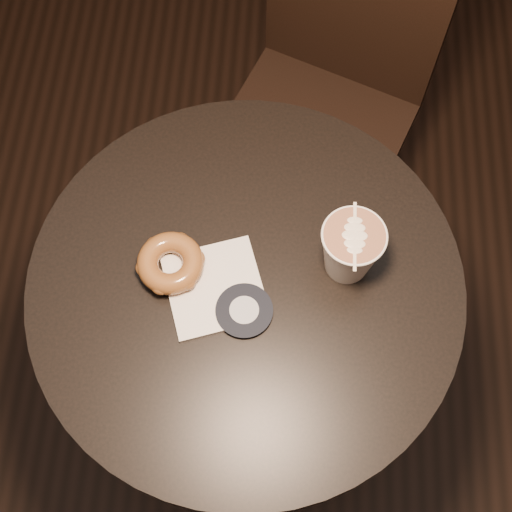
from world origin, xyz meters
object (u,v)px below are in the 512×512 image
object	(u,v)px
cafe_table	(247,322)
latte_cup	(350,250)
pastry_bag	(215,288)
chair	(334,73)
doughnut	(170,263)

from	to	relation	value
cafe_table	latte_cup	world-z (taller)	latte_cup
cafe_table	pastry_bag	xyz separation A→B (m)	(-0.05, -0.01, 0.20)
chair	pastry_bag	size ratio (longest dim) A/B	6.70
cafe_table	doughnut	distance (m)	0.25
pastry_bag	latte_cup	xyz separation A→B (m)	(0.21, 0.05, 0.05)
pastry_bag	latte_cup	size ratio (longest dim) A/B	1.33
cafe_table	pastry_bag	distance (m)	0.21
chair	pastry_bag	distance (m)	0.66
chair	pastry_bag	world-z (taller)	chair
doughnut	latte_cup	world-z (taller)	latte_cup
pastry_bag	latte_cup	bearing A→B (deg)	-3.57
cafe_table	chair	distance (m)	0.60
pastry_bag	chair	bearing A→B (deg)	53.24
chair	doughnut	world-z (taller)	chair
chair	pastry_bag	xyz separation A→B (m)	(-0.20, -0.59, 0.21)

